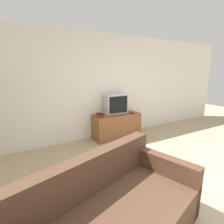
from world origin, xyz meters
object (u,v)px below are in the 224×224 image
at_px(couch, 110,222).
at_px(book_stack, 100,115).
at_px(tv_stand, 117,126).
at_px(remote_on_stand, 132,113).
at_px(television, 116,104).

height_order(couch, book_stack, couch).
relative_size(tv_stand, remote_on_stand, 6.11).
distance_m(tv_stand, couch, 2.95).
distance_m(television, remote_on_stand, 0.49).
bearing_deg(remote_on_stand, book_stack, 174.04).
xyz_separation_m(television, book_stack, (-0.53, -0.14, -0.21)).
relative_size(couch, remote_on_stand, 10.90).
xyz_separation_m(tv_stand, remote_on_stand, (0.39, -0.13, 0.33)).
bearing_deg(book_stack, couch, -113.32).
relative_size(tv_stand, book_stack, 6.05).
bearing_deg(remote_on_stand, couch, -129.43).
bearing_deg(remote_on_stand, television, 146.95).
xyz_separation_m(tv_stand, couch, (-1.56, -2.51, -0.03)).
bearing_deg(couch, book_stack, 49.60).
relative_size(book_stack, remote_on_stand, 1.01).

